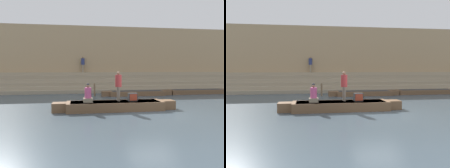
% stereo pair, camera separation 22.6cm
% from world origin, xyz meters
% --- Properties ---
extents(ground_plane, '(120.00, 120.00, 0.00)m').
position_xyz_m(ground_plane, '(0.00, 0.00, 0.00)').
color(ground_plane, '#3D4C56').
extents(ghat_steps, '(36.00, 3.33, 1.93)m').
position_xyz_m(ghat_steps, '(0.00, 11.44, 0.70)').
color(ghat_steps, gray).
rests_on(ghat_steps, ground).
extents(back_wall, '(34.20, 1.28, 6.89)m').
position_xyz_m(back_wall, '(0.00, 13.24, 3.42)').
color(back_wall, tan).
rests_on(back_wall, ground).
extents(rowboat_main, '(6.95, 1.47, 0.51)m').
position_xyz_m(rowboat_main, '(-1.86, 0.97, 0.27)').
color(rowboat_main, brown).
rests_on(rowboat_main, ground).
extents(person_standing, '(0.37, 0.37, 1.68)m').
position_xyz_m(person_standing, '(-1.65, 1.13, 1.47)').
color(person_standing, '#756656').
rests_on(person_standing, rowboat_main).
extents(person_rowing, '(0.51, 0.40, 1.06)m').
position_xyz_m(person_rowing, '(-3.40, 0.88, 0.92)').
color(person_rowing, gray).
rests_on(person_rowing, rowboat_main).
extents(tv_set, '(0.50, 0.40, 0.45)m').
position_xyz_m(tv_set, '(-0.85, 1.00, 0.73)').
color(tv_set, '#2D2D2D').
rests_on(tv_set, rowboat_main).
extents(moored_boat_shore, '(6.19, 1.19, 0.40)m').
position_xyz_m(moored_boat_shore, '(1.14, 7.27, 0.22)').
color(moored_boat_shore, brown).
rests_on(moored_boat_shore, ground).
extents(moored_boat_distant, '(6.77, 1.19, 0.40)m').
position_xyz_m(moored_boat_distant, '(7.01, 7.65, 0.22)').
color(moored_boat_distant, brown).
rests_on(moored_boat_distant, ground).
extents(mooring_post, '(0.15, 0.15, 1.08)m').
position_xyz_m(mooring_post, '(-2.54, 7.51, 0.54)').
color(mooring_post, brown).
rests_on(mooring_post, ground).
extents(person_on_steps, '(0.37, 0.37, 1.66)m').
position_xyz_m(person_on_steps, '(-3.40, 12.37, 2.88)').
color(person_on_steps, gray).
rests_on(person_on_steps, ghat_steps).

